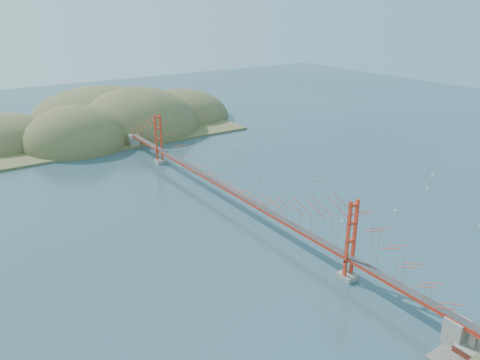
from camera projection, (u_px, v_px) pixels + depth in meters
ground at (229, 205)px, 87.57m from camera, size 320.00×320.00×0.00m
bridge at (228, 170)px, 85.22m from camera, size 2.20×94.40×12.00m
promontory at (475, 356)px, 50.03m from camera, size 9.00×6.00×0.24m
fort at (472, 347)px, 50.59m from camera, size 3.70×2.30×1.75m
far_headlands at (112, 128)px, 141.71m from camera, size 84.00×58.00×25.00m
sailboat_3 at (233, 147)px, 122.09m from camera, size 0.50×0.42×0.57m
sailboat_6 at (480, 225)px, 79.35m from camera, size 0.52×0.52×0.56m
sailboat_13 at (424, 184)px, 97.62m from camera, size 0.53×0.51×0.59m
sailboat_7 at (267, 140)px, 128.01m from camera, size 0.65×0.58×0.74m
sailboat_9 at (312, 149)px, 120.36m from camera, size 0.56×0.56×0.58m
sailboat_1 at (314, 179)px, 100.38m from camera, size 0.53×0.53×0.56m
sailboat_17 at (351, 152)px, 118.17m from camera, size 0.56×0.49×0.65m
sailboat_0 at (342, 221)px, 80.95m from camera, size 0.46×0.53×0.61m
sailboat_11 at (432, 175)px, 102.35m from camera, size 0.62×0.61×0.69m
sailboat_4 at (323, 178)px, 100.75m from camera, size 0.54×0.54×0.58m
sailboat_12 at (239, 146)px, 123.11m from camera, size 0.48×0.39×0.57m
sailboat_8 at (277, 141)px, 127.22m from camera, size 0.58×0.58×0.61m
sailboat_15 at (290, 147)px, 122.60m from camera, size 0.51×0.51×0.55m
sailboat_16 at (264, 181)px, 98.84m from camera, size 0.58×0.58×0.61m
sailboat_2 at (395, 210)px, 85.06m from camera, size 0.54×0.50×0.61m
sailboat_5 at (427, 188)px, 95.14m from camera, size 0.48×0.54×0.62m
sailboat_extra_0 at (265, 128)px, 141.13m from camera, size 0.52×0.43×0.60m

